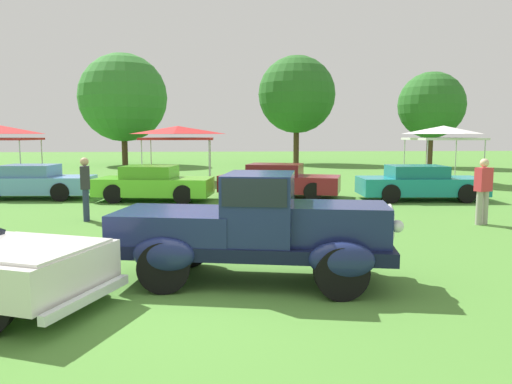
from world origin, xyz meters
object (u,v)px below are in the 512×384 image
object	(u,v)px
show_car_lime	(153,184)
spectator_between_cars	(85,187)
feature_pickup_truck	(255,227)
show_car_skyblue	(34,182)
spectator_by_row	(483,189)
canopy_tent_center_field	(178,132)
canopy_tent_left_field	(1,132)
show_car_teal	(420,183)
show_car_burgundy	(279,181)
canopy_tent_right_field	(443,132)

from	to	relation	value
show_car_lime	spectator_between_cars	world-z (taller)	spectator_between_cars
feature_pickup_truck	show_car_skyblue	xyz separation A→B (m)	(-7.19, 10.51, -0.27)
spectator_by_row	canopy_tent_center_field	size ratio (longest dim) A/B	0.50
spectator_by_row	canopy_tent_left_field	distance (m)	19.93
show_car_skyblue	spectator_by_row	world-z (taller)	spectator_by_row
feature_pickup_truck	show_car_lime	size ratio (longest dim) A/B	1.08
spectator_between_cars	spectator_by_row	bearing A→B (deg)	-7.45
feature_pickup_truck	canopy_tent_left_field	distance (m)	18.66
feature_pickup_truck	canopy_tent_center_field	distance (m)	16.57
show_car_teal	canopy_tent_left_field	distance (m)	18.10
feature_pickup_truck	show_car_lime	distance (m)	10.00
show_car_teal	canopy_tent_center_field	world-z (taller)	canopy_tent_center_field
spectator_between_cars	show_car_burgundy	bearing A→B (deg)	38.60
show_car_teal	spectator_by_row	size ratio (longest dim) A/B	2.59
show_car_skyblue	spectator_by_row	distance (m)	14.69
show_car_lime	canopy_tent_left_field	xyz separation A→B (m)	(-7.52, 5.86, 1.82)
spectator_by_row	canopy_tent_center_field	distance (m)	14.82
canopy_tent_center_field	canopy_tent_left_field	bearing A→B (deg)	-173.76
feature_pickup_truck	canopy_tent_center_field	size ratio (longest dim) A/B	1.33
spectator_by_row	canopy_tent_right_field	world-z (taller)	canopy_tent_right_field
canopy_tent_center_field	canopy_tent_right_field	xyz separation A→B (m)	(12.45, -1.60, -0.00)
show_car_teal	canopy_tent_left_field	bearing A→B (deg)	159.12
show_car_skyblue	canopy_tent_left_field	distance (m)	6.13
canopy_tent_left_field	canopy_tent_center_field	world-z (taller)	same
show_car_lime	canopy_tent_center_field	bearing A→B (deg)	87.20
show_car_skyblue	spectator_by_row	size ratio (longest dim) A/B	2.41
show_car_teal	canopy_tent_center_field	size ratio (longest dim) A/B	1.30
feature_pickup_truck	spectator_between_cars	distance (m)	7.02
show_car_lime	canopy_tent_right_field	distance (m)	13.88
canopy_tent_right_field	show_car_burgundy	bearing A→B (deg)	-152.00
canopy_tent_center_field	spectator_by_row	bearing A→B (deg)	-54.06
show_car_burgundy	spectator_by_row	xyz separation A→B (m)	(4.50, -5.92, 0.31)
show_car_burgundy	spectator_by_row	bearing A→B (deg)	-52.77
show_car_lime	show_car_burgundy	world-z (taller)	same
show_car_burgundy	canopy_tent_center_field	world-z (taller)	canopy_tent_center_field
canopy_tent_center_field	show_car_lime	bearing A→B (deg)	-92.80
show_car_teal	canopy_tent_right_field	world-z (taller)	canopy_tent_right_field
show_car_lime	show_car_burgundy	distance (m)	4.53
show_car_burgundy	spectator_by_row	world-z (taller)	spectator_by_row
show_car_skyblue	spectator_between_cars	size ratio (longest dim) A/B	2.41
feature_pickup_truck	show_car_teal	size ratio (longest dim) A/B	1.03
show_car_burgundy	spectator_by_row	distance (m)	7.45
canopy_tent_right_field	show_car_lime	bearing A→B (deg)	-158.17
show_car_skyblue	spectator_between_cars	distance (m)	5.73
show_car_teal	canopy_tent_center_field	xyz separation A→B (m)	(-8.98, 7.28, 1.82)
show_car_lime	canopy_tent_right_field	xyz separation A→B (m)	(12.78, 5.12, 1.82)
show_car_skyblue	show_car_burgundy	bearing A→B (deg)	-1.43
feature_pickup_truck	spectator_by_row	size ratio (longest dim) A/B	2.65
spectator_between_cars	canopy_tent_center_field	size ratio (longest dim) A/B	0.50
feature_pickup_truck	show_car_teal	bearing A→B (deg)	54.31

